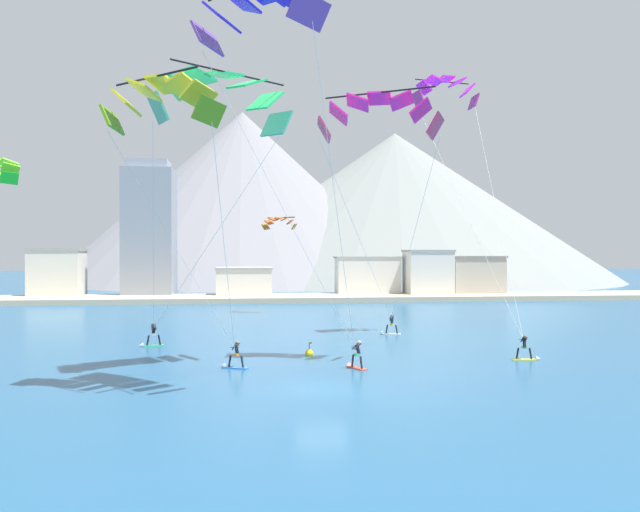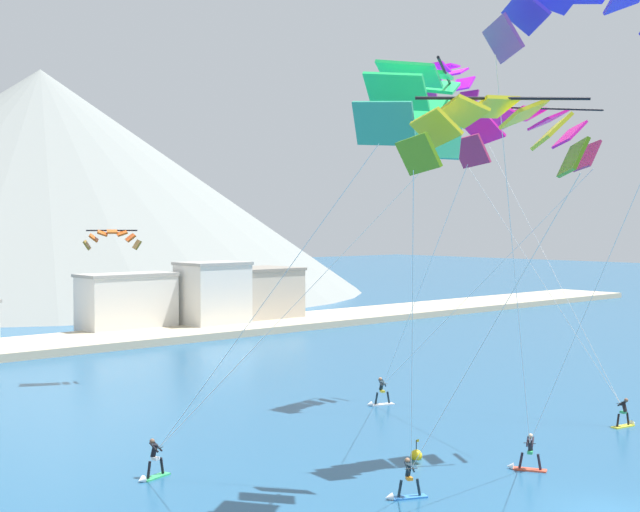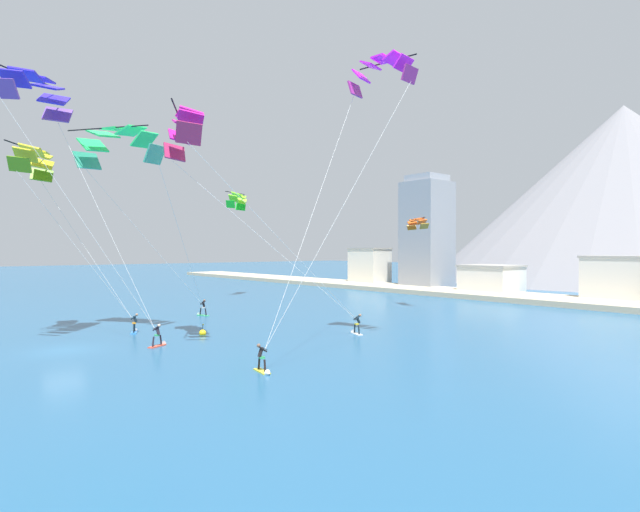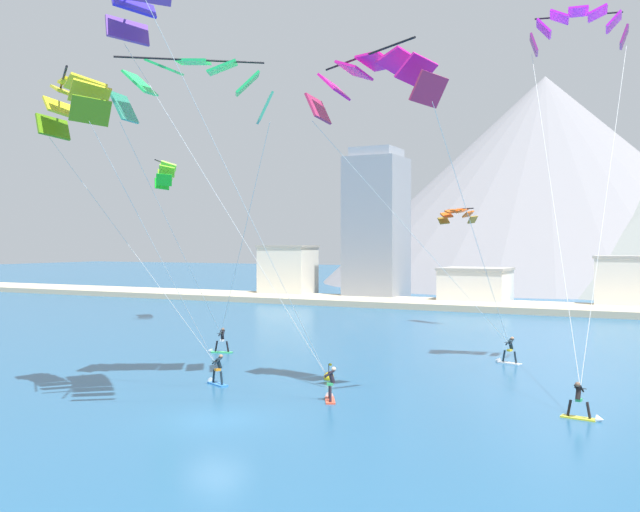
# 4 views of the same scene
# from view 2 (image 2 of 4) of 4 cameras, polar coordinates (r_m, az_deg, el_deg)

# --- Properties ---
(kitesurfer_near_lead) EXTENTS (1.77, 0.95, 1.70)m
(kitesurfer_near_lead) POSITION_cam_2_polar(r_m,az_deg,el_deg) (54.17, 3.79, -8.98)
(kitesurfer_near_lead) COLOR white
(kitesurfer_near_lead) RESTS_ON ground
(kitesurfer_near_trail) EXTENTS (1.75, 1.10, 1.64)m
(kitesurfer_near_trail) POSITION_cam_2_polar(r_m,az_deg,el_deg) (36.57, 5.37, -14.52)
(kitesurfer_near_trail) COLOR #337FDB
(kitesurfer_near_trail) RESTS_ON ground
(kitesurfer_mid_center) EXTENTS (1.78, 0.68, 1.66)m
(kitesurfer_mid_center) POSITION_cam_2_polar(r_m,az_deg,el_deg) (51.24, 19.00, -9.78)
(kitesurfer_mid_center) COLOR yellow
(kitesurfer_mid_center) RESTS_ON ground
(kitesurfer_far_left) EXTENTS (1.18, 1.72, 1.68)m
(kitesurfer_far_left) POSITION_cam_2_polar(r_m,az_deg,el_deg) (41.36, 12.98, -12.56)
(kitesurfer_far_left) COLOR #E54C33
(kitesurfer_far_left) RESTS_ON ground
(kitesurfer_far_right) EXTENTS (1.78, 0.84, 1.74)m
(kitesurfer_far_right) POSITION_cam_2_polar(r_m,az_deg,el_deg) (39.68, -10.73, -13.12)
(kitesurfer_far_right) COLOR #33B266
(kitesurfer_far_right) RESTS_ON ground
(parafoil_kite_near_lead) EXTENTS (7.51, 14.96, 14.92)m
(parafoil_kite_near_lead) POSITION_cam_2_polar(r_m,az_deg,el_deg) (42.32, 13.10, 7.68)
(parafoil_kite_near_lead) COLOR #B32756
(parafoil_kite_near_trail) EXTENTS (6.11, 8.64, 13.58)m
(parafoil_kite_near_trail) POSITION_cam_2_polar(r_m,az_deg,el_deg) (28.58, 11.11, 7.89)
(parafoil_kite_near_trail) COLOR #588C15
(parafoil_kite_mid_center) EXTENTS (5.38, 12.17, 19.32)m
(parafoil_kite_mid_center) POSITION_cam_2_polar(r_m,az_deg,el_deg) (55.86, 8.17, 10.96)
(parafoil_kite_mid_center) COLOR #A2298A
(parafoil_kite_far_left) EXTENTS (8.79, 9.40, 17.82)m
(parafoil_kite_far_left) POSITION_cam_2_polar(r_m,az_deg,el_deg) (32.49, 17.07, 14.60)
(parafoil_kite_far_left) COLOR #67389B
(parafoil_kite_far_right) EXTENTS (9.33, 13.16, 15.49)m
(parafoil_kite_far_right) POSITION_cam_2_polar(r_m,az_deg,el_deg) (34.23, 6.18, 9.81)
(parafoil_kite_far_right) COLOR teal
(parafoil_kite_distant_low_drift) EXTENTS (3.89, 2.64, 1.42)m
(parafoil_kite_distant_low_drift) POSITION_cam_2_polar(r_m,az_deg,el_deg) (62.50, -13.16, 1.17)
(parafoil_kite_distant_low_drift) COLOR olive
(race_marker_buoy) EXTENTS (0.56, 0.56, 1.02)m
(race_marker_buoy) POSITION_cam_2_polar(r_m,az_deg,el_deg) (42.44, 6.18, -12.58)
(race_marker_buoy) COLOR yellow
(race_marker_buoy) RESTS_ON ground
(shoreline_strip) EXTENTS (180.00, 10.00, 0.70)m
(shoreline_strip) POSITION_cam_2_polar(r_m,az_deg,el_deg) (79.87, -19.19, -5.62)
(shoreline_strip) COLOR #BCAD8E
(shoreline_strip) RESTS_ON ground
(shore_building_promenade_mid) EXTENTS (9.55, 4.47, 6.03)m
(shore_building_promenade_mid) POSITION_cam_2_polar(r_m,az_deg,el_deg) (89.58, -12.26, -3.00)
(shore_building_promenade_mid) COLOR silver
(shore_building_promenade_mid) RESTS_ON ground
(shore_building_quay_east) EXTENTS (7.90, 7.11, 6.10)m
(shore_building_quay_east) POSITION_cam_2_polar(r_m,az_deg,el_deg) (97.70, -3.95, -2.52)
(shore_building_quay_east) COLOR #B7AD9E
(shore_building_quay_east) RESTS_ON ground
(shore_building_old_town) EXTENTS (6.61, 5.24, 6.99)m
(shore_building_old_town) POSITION_cam_2_polar(r_m,az_deg,el_deg) (91.73, -6.88, -2.55)
(shore_building_old_town) COLOR silver
(shore_building_old_town) RESTS_ON ground
(mountain_peak_west_ridge) EXTENTS (102.61, 102.61, 35.50)m
(mountain_peak_west_ridge) POSITION_cam_2_polar(r_m,az_deg,el_deg) (149.77, -17.39, 4.61)
(mountain_peak_west_ridge) COLOR gray
(mountain_peak_west_ridge) RESTS_ON ground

